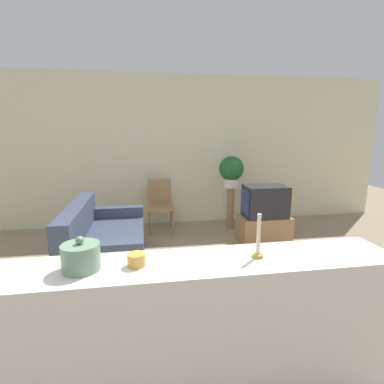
{
  "coord_description": "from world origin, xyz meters",
  "views": [
    {
      "loc": [
        -0.14,
        -2.08,
        1.72
      ],
      "look_at": [
        0.54,
        2.08,
        0.85
      ],
      "focal_mm": 28.0,
      "sensor_mm": 36.0,
      "label": 1
    }
  ],
  "objects_px": {
    "potted_plant": "(231,170)",
    "decorative_bowl": "(81,257)",
    "television": "(265,201)",
    "couch": "(104,246)",
    "wooden_chair": "(160,203)"
  },
  "relations": [
    {
      "from": "potted_plant",
      "to": "decorative_bowl",
      "type": "distance_m",
      "value": 3.8
    },
    {
      "from": "television",
      "to": "potted_plant",
      "type": "bearing_deg",
      "value": 114.37
    },
    {
      "from": "couch",
      "to": "potted_plant",
      "type": "bearing_deg",
      "value": 32.2
    },
    {
      "from": "wooden_chair",
      "to": "potted_plant",
      "type": "height_order",
      "value": "potted_plant"
    },
    {
      "from": "couch",
      "to": "television",
      "type": "height_order",
      "value": "television"
    },
    {
      "from": "wooden_chair",
      "to": "television",
      "type": "bearing_deg",
      "value": -27.98
    },
    {
      "from": "couch",
      "to": "wooden_chair",
      "type": "xyz_separation_m",
      "value": [
        0.79,
        1.38,
        0.2
      ]
    },
    {
      "from": "wooden_chair",
      "to": "potted_plant",
      "type": "distance_m",
      "value": 1.35
    },
    {
      "from": "television",
      "to": "potted_plant",
      "type": "xyz_separation_m",
      "value": [
        -0.33,
        0.72,
        0.39
      ]
    },
    {
      "from": "couch",
      "to": "television",
      "type": "relative_size",
      "value": 2.51
    },
    {
      "from": "wooden_chair",
      "to": "decorative_bowl",
      "type": "xyz_separation_m",
      "value": [
        -0.63,
        -3.42,
        0.54
      ]
    },
    {
      "from": "couch",
      "to": "wooden_chair",
      "type": "distance_m",
      "value": 1.6
    },
    {
      "from": "television",
      "to": "wooden_chair",
      "type": "bearing_deg",
      "value": 152.02
    },
    {
      "from": "couch",
      "to": "television",
      "type": "bearing_deg",
      "value": 13.18
    },
    {
      "from": "television",
      "to": "decorative_bowl",
      "type": "relative_size",
      "value": 3.06
    }
  ]
}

